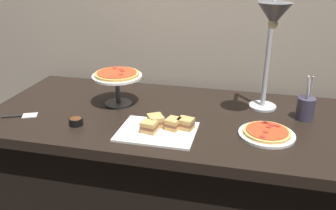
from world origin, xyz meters
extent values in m
cube|color=tan|center=(0.00, 0.50, 1.20)|extent=(4.40, 0.04, 2.40)
cube|color=black|center=(0.00, 0.00, 0.73)|extent=(1.90, 0.84, 0.05)
cube|color=black|center=(0.00, 0.00, 0.35)|extent=(1.75, 0.74, 0.71)
cylinder|color=#B7BABF|center=(0.41, 0.20, 0.77)|extent=(0.14, 0.14, 0.01)
cylinder|color=#B7BABF|center=(0.41, 0.20, 1.04)|extent=(0.02, 0.02, 0.54)
cylinder|color=#B7BABF|center=(0.41, 0.12, 1.31)|extent=(0.02, 0.17, 0.02)
cone|color=#595B60|center=(0.41, 0.03, 1.26)|extent=(0.15, 0.15, 0.10)
sphere|color=#F9EAB2|center=(0.41, 0.03, 1.22)|extent=(0.04, 0.04, 0.04)
cylinder|color=white|center=(0.43, -0.12, 0.77)|extent=(0.25, 0.25, 0.01)
cylinder|color=#DBA856|center=(0.43, -0.12, 0.78)|extent=(0.21, 0.21, 0.01)
cylinder|color=#AD3D1E|center=(0.43, -0.12, 0.79)|extent=(0.18, 0.18, 0.00)
cylinder|color=maroon|center=(0.45, -0.07, 0.79)|extent=(0.02, 0.02, 0.00)
cylinder|color=maroon|center=(0.42, -0.14, 0.79)|extent=(0.02, 0.02, 0.00)
cylinder|color=maroon|center=(0.43, -0.05, 0.79)|extent=(0.02, 0.02, 0.00)
cylinder|color=maroon|center=(0.41, -0.19, 0.79)|extent=(0.02, 0.02, 0.00)
cylinder|color=maroon|center=(0.42, -0.05, 0.79)|extent=(0.02, 0.02, 0.00)
cylinder|color=maroon|center=(0.44, -0.09, 0.79)|extent=(0.02, 0.02, 0.00)
cylinder|color=maroon|center=(0.48, -0.07, 0.79)|extent=(0.02, 0.02, 0.00)
cylinder|color=#595B60|center=(-0.34, 0.07, 0.83)|extent=(0.02, 0.02, 0.15)
cylinder|color=#595B60|center=(-0.34, 0.07, 0.76)|extent=(0.14, 0.14, 0.01)
cylinder|color=white|center=(-0.34, 0.07, 0.92)|extent=(0.26, 0.26, 0.01)
cylinder|color=gold|center=(-0.34, 0.07, 0.93)|extent=(0.23, 0.23, 0.01)
cylinder|color=#AD3D1E|center=(-0.34, 0.07, 0.94)|extent=(0.20, 0.20, 0.00)
cylinder|color=maroon|center=(-0.31, 0.09, 0.94)|extent=(0.02, 0.02, 0.00)
cylinder|color=maroon|center=(-0.37, 0.13, 0.94)|extent=(0.02, 0.02, 0.00)
cylinder|color=maroon|center=(-0.30, 0.04, 0.94)|extent=(0.02, 0.02, 0.00)
cylinder|color=maroon|center=(-0.33, 0.12, 0.94)|extent=(0.02, 0.02, 0.00)
cube|color=white|center=(-0.05, -0.21, 0.77)|extent=(0.34, 0.26, 0.01)
cube|color=tan|center=(0.02, -0.17, 0.78)|extent=(0.07, 0.08, 0.02)
cube|color=brown|center=(0.02, -0.17, 0.80)|extent=(0.07, 0.08, 0.01)
cube|color=tan|center=(0.02, -0.17, 0.81)|extent=(0.07, 0.08, 0.02)
cube|color=tan|center=(-0.07, -0.16, 0.78)|extent=(0.10, 0.10, 0.02)
cube|color=brown|center=(-0.07, -0.16, 0.80)|extent=(0.10, 0.10, 0.01)
cube|color=tan|center=(-0.07, -0.16, 0.81)|extent=(0.10, 0.10, 0.02)
cube|color=tan|center=(-0.08, -0.23, 0.78)|extent=(0.07, 0.07, 0.02)
cube|color=brown|center=(-0.08, -0.23, 0.80)|extent=(0.07, 0.07, 0.01)
cube|color=tan|center=(-0.08, -0.23, 0.81)|extent=(0.07, 0.07, 0.02)
cube|color=tan|center=(0.07, -0.16, 0.78)|extent=(0.08, 0.07, 0.02)
cube|color=brown|center=(0.07, -0.16, 0.80)|extent=(0.08, 0.07, 0.01)
cube|color=tan|center=(0.07, -0.16, 0.81)|extent=(0.08, 0.07, 0.02)
cylinder|color=black|center=(-0.44, -0.22, 0.78)|extent=(0.07, 0.07, 0.03)
cylinder|color=#562D14|center=(-0.44, -0.22, 0.79)|extent=(0.05, 0.05, 0.01)
cylinder|color=#383347|center=(0.61, 0.10, 0.82)|extent=(0.08, 0.08, 0.11)
cylinder|color=#B7BABF|center=(0.61, 0.11, 0.87)|extent=(0.02, 0.02, 0.16)
cylinder|color=#B7BABF|center=(0.61, 0.08, 0.89)|extent=(0.03, 0.04, 0.19)
cylinder|color=#B7BABF|center=(0.62, 0.10, 0.89)|extent=(0.01, 0.03, 0.19)
cylinder|color=#B7BABF|center=(0.61, 0.10, 0.89)|extent=(0.02, 0.02, 0.19)
cube|color=#B7BABF|center=(-0.71, -0.18, 0.76)|extent=(0.09, 0.08, 0.00)
cylinder|color=black|center=(-0.79, -0.21, 0.76)|extent=(0.10, 0.05, 0.01)
camera|label=1|loc=(0.34, -1.60, 1.50)|focal=38.72mm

